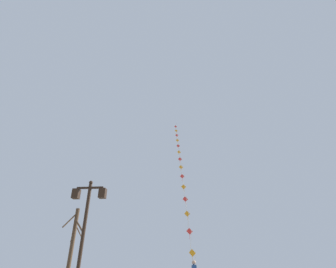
% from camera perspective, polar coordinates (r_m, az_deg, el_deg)
% --- Properties ---
extents(twin_lantern_lamp_post, '(1.42, 0.28, 4.68)m').
position_cam_1_polar(twin_lantern_lamp_post, '(11.14, -18.21, -17.16)').
color(twin_lantern_lamp_post, black).
rests_on(twin_lantern_lamp_post, ground_plane).
extents(kite_train, '(2.06, 19.05, 22.02)m').
position_cam_1_polar(kite_train, '(28.37, 2.97, -7.39)').
color(kite_train, brown).
rests_on(kite_train, ground_plane).
extents(bare_tree, '(1.47, 1.71, 4.43)m').
position_cam_1_polar(bare_tree, '(16.00, -21.10, -22.91)').
color(bare_tree, '#4C3826').
rests_on(bare_tree, ground_plane).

